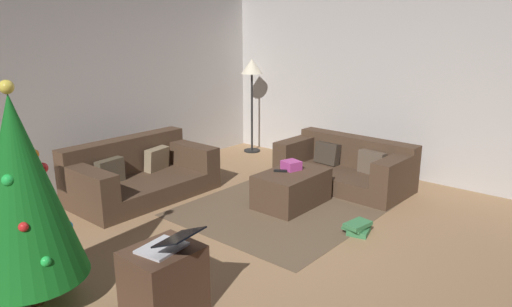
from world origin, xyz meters
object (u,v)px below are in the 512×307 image
at_px(couch_left, 138,175).
at_px(couch_right, 347,167).
at_px(gift_box, 291,165).
at_px(christmas_tree, 21,190).
at_px(laptop, 168,244).
at_px(corner_lamp, 252,74).
at_px(tv_remote, 280,171).
at_px(side_table, 164,282).
at_px(ottoman, 292,188).
at_px(book_stack, 358,228).

xyz_separation_m(couch_left, couch_right, (2.08, -1.82, -0.01)).
xyz_separation_m(couch_right, gift_box, (-1.01, 0.20, 0.21)).
bearing_deg(christmas_tree, laptop, -58.62).
bearing_deg(corner_lamp, couch_right, -103.18).
bearing_deg(tv_remote, side_table, 165.02).
relative_size(christmas_tree, corner_lamp, 1.10).
height_order(couch_left, gift_box, couch_left).
distance_m(gift_box, tv_remote, 0.17).
bearing_deg(ottoman, side_table, -166.09).
xyz_separation_m(ottoman, side_table, (-2.42, -0.60, 0.06)).
relative_size(couch_left, side_table, 3.32).
xyz_separation_m(tv_remote, side_table, (-2.34, -0.72, -0.16)).
height_order(book_stack, corner_lamp, corner_lamp).
xyz_separation_m(couch_right, book_stack, (-1.30, -0.88, -0.19)).
bearing_deg(side_table, couch_right, 7.60).
bearing_deg(side_table, corner_lamp, 33.12).
relative_size(couch_left, corner_lamp, 1.12).
height_order(couch_right, christmas_tree, christmas_tree).
height_order(couch_left, tv_remote, couch_left).
distance_m(christmas_tree, side_table, 1.24).
bearing_deg(corner_lamp, book_stack, -120.72).
relative_size(couch_left, tv_remote, 11.12).
distance_m(christmas_tree, corner_lamp, 4.90).
xyz_separation_m(christmas_tree, laptop, (0.57, -0.94, -0.35)).
xyz_separation_m(couch_left, book_stack, (0.79, -2.71, -0.21)).
xyz_separation_m(gift_box, corner_lamp, (1.51, 1.94, 0.88)).
xyz_separation_m(couch_left, christmas_tree, (-1.98, -1.42, 0.67)).
bearing_deg(ottoman, book_stack, -101.94).
distance_m(gift_box, book_stack, 1.19).
bearing_deg(couch_left, gift_box, 123.33).
bearing_deg(laptop, side_table, 98.42).
height_order(side_table, laptop, laptop).
height_order(christmas_tree, corner_lamp, christmas_tree).
distance_m(couch_right, gift_box, 1.05).
relative_size(side_table, laptop, 1.16).
distance_m(gift_box, corner_lamp, 2.61).
distance_m(ottoman, side_table, 2.49).
distance_m(couch_left, book_stack, 2.82).
distance_m(couch_right, corner_lamp, 2.46).
bearing_deg(couch_right, ottoman, 84.76).
height_order(couch_right, corner_lamp, corner_lamp).
bearing_deg(book_stack, gift_box, 75.01).
bearing_deg(side_table, book_stack, -10.65).
bearing_deg(corner_lamp, gift_box, -127.83).
bearing_deg(ottoman, tv_remote, 124.25).
xyz_separation_m(couch_left, laptop, (-1.41, -2.36, 0.33)).
xyz_separation_m(ottoman, corner_lamp, (1.58, 2.01, 1.14)).
relative_size(christmas_tree, book_stack, 5.53).
height_order(couch_left, book_stack, couch_left).
bearing_deg(tv_remote, couch_right, -44.13).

